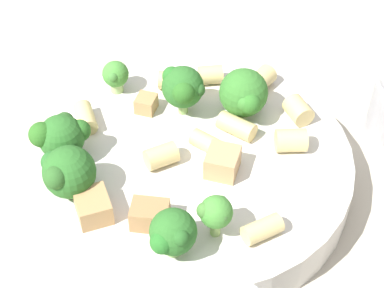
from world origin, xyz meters
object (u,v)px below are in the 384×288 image
(broccoli_floret_3, at_px, (116,75))
(rigatoni_7, at_px, (262,229))
(broccoli_floret_6, at_px, (67,171))
(chicken_chunk_2, at_px, (93,207))
(broccoli_floret_4, at_px, (215,212))
(rigatoni_4, at_px, (291,140))
(rigatoni_5, at_px, (173,80))
(rigatoni_3, at_px, (210,75))
(rigatoni_1, at_px, (206,142))
(chicken_chunk_3, at_px, (150,215))
(broccoli_floret_5, at_px, (172,234))
(rigatoni_0, at_px, (299,112))
(broccoli_floret_1, at_px, (61,136))
(broccoli_floret_0, at_px, (244,94))
(rigatoni_9, at_px, (260,81))
(rigatoni_8, at_px, (162,157))
(chicken_chunk_1, at_px, (146,104))
(rigatoni_2, at_px, (85,118))
(broccoli_floret_2, at_px, (183,87))
(pasta_bowl, at_px, (192,166))
(chicken_chunk_0, at_px, (223,162))
(rigatoni_6, at_px, (237,126))

(broccoli_floret_3, xyz_separation_m, rigatoni_7, (-0.04, 0.19, -0.01))
(broccoli_floret_6, relative_size, chicken_chunk_2, 1.54)
(broccoli_floret_4, bearing_deg, broccoli_floret_6, -44.59)
(rigatoni_4, height_order, rigatoni_5, rigatoni_4)
(broccoli_floret_4, height_order, rigatoni_3, broccoli_floret_4)
(rigatoni_1, height_order, chicken_chunk_3, chicken_chunk_3)
(chicken_chunk_2, bearing_deg, rigatoni_1, -164.97)
(broccoli_floret_3, height_order, broccoli_floret_5, broccoli_floret_5)
(rigatoni_0, relative_size, rigatoni_5, 0.88)
(broccoli_floret_4, distance_m, rigatoni_4, 0.10)
(chicken_chunk_3, bearing_deg, broccoli_floret_3, -101.21)
(broccoli_floret_1, bearing_deg, broccoli_floret_4, 122.11)
(broccoli_floret_4, distance_m, broccoli_floret_5, 0.03)
(broccoli_floret_0, height_order, rigatoni_9, broccoli_floret_0)
(rigatoni_8, bearing_deg, chicken_chunk_1, -101.40)
(rigatoni_2, relative_size, rigatoni_8, 1.16)
(broccoli_floret_6, distance_m, rigatoni_2, 0.07)
(broccoli_floret_2, height_order, broccoli_floret_6, broccoli_floret_2)
(broccoli_floret_5, distance_m, chicken_chunk_1, 0.15)
(broccoli_floret_4, bearing_deg, broccoli_floret_5, 5.61)
(broccoli_floret_4, height_order, chicken_chunk_2, broccoli_floret_4)
(rigatoni_2, relative_size, chicken_chunk_3, 1.08)
(broccoli_floret_1, height_order, chicken_chunk_2, broccoli_floret_1)
(rigatoni_9, height_order, chicken_chunk_3, same)
(chicken_chunk_1, distance_m, chicken_chunk_2, 0.11)
(rigatoni_3, height_order, rigatoni_7, rigatoni_3)
(broccoli_floret_1, bearing_deg, rigatoni_1, 160.08)
(broccoli_floret_1, height_order, rigatoni_2, broccoli_floret_1)
(broccoli_floret_3, distance_m, chicken_chunk_1, 0.04)
(rigatoni_2, bearing_deg, rigatoni_3, -177.03)
(broccoli_floret_0, height_order, rigatoni_4, broccoli_floret_0)
(broccoli_floret_4, relative_size, rigatoni_3, 1.68)
(pasta_bowl, height_order, chicken_chunk_3, chicken_chunk_3)
(rigatoni_9, bearing_deg, chicken_chunk_0, 45.18)
(rigatoni_7, xyz_separation_m, chicken_chunk_3, (0.06, -0.04, 0.00))
(broccoli_floret_3, relative_size, rigatoni_0, 1.32)
(broccoli_floret_5, height_order, chicken_chunk_2, broccoli_floret_5)
(broccoli_floret_4, xyz_separation_m, rigatoni_8, (0.01, -0.07, -0.01))
(rigatoni_6, height_order, chicken_chunk_3, chicken_chunk_3)
(chicken_chunk_1, height_order, chicken_chunk_3, chicken_chunk_3)
(rigatoni_2, bearing_deg, broccoli_floret_0, 159.79)
(rigatoni_2, bearing_deg, rigatoni_0, 156.83)
(rigatoni_2, bearing_deg, broccoli_floret_3, -141.73)
(broccoli_floret_3, bearing_deg, broccoli_floret_2, 128.41)
(rigatoni_2, height_order, chicken_chunk_0, chicken_chunk_0)
(rigatoni_2, height_order, rigatoni_8, rigatoni_8)
(broccoli_floret_0, height_order, rigatoni_3, broccoli_floret_0)
(rigatoni_2, xyz_separation_m, rigatoni_6, (-0.10, 0.06, 0.00))
(rigatoni_8, bearing_deg, pasta_bowl, -176.50)
(rigatoni_8, bearing_deg, chicken_chunk_0, 147.00)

